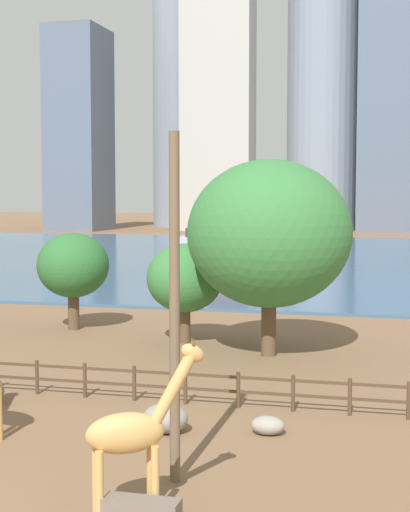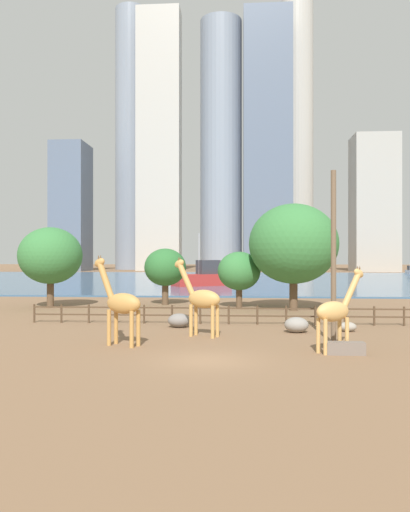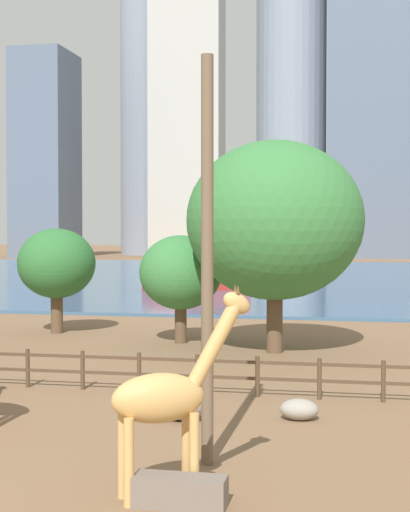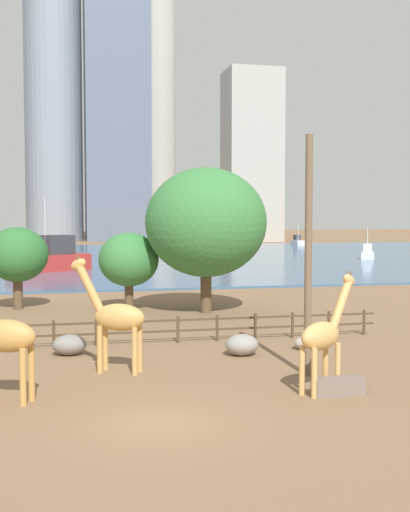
% 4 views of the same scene
% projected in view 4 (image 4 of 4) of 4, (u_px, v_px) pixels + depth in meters
% --- Properties ---
extents(ground_plane, '(400.00, 400.00, 0.00)m').
position_uv_depth(ground_plane, '(82.00, 257.00, 96.91)').
color(ground_plane, brown).
extents(harbor_water, '(180.00, 86.00, 0.20)m').
position_uv_depth(harbor_water, '(83.00, 258.00, 93.98)').
color(harbor_water, '#3D6084').
rests_on(harbor_water, ground).
extents(giraffe_tall, '(3.08, 1.87, 4.66)m').
position_uv_depth(giraffe_tall, '(115.00, 317.00, 25.14)').
color(giraffe_tall, tan).
rests_on(giraffe_tall, ground).
extents(giraffe_companion, '(2.82, 1.94, 4.21)m').
position_uv_depth(giraffe_companion, '(323.00, 335.00, 22.30)').
color(giraffe_companion, tan).
rests_on(giraffe_companion, ground).
extents(giraffe_young, '(3.01, 1.78, 4.75)m').
position_uv_depth(giraffe_young, '(1.00, 335.00, 21.10)').
color(giraffe_young, '#C18C47').
rests_on(giraffe_young, ground).
extents(utility_pole, '(0.28, 0.28, 9.25)m').
position_uv_depth(utility_pole, '(308.00, 256.00, 24.51)').
color(utility_pole, brown).
rests_on(utility_pole, ground).
extents(boulder_near_fence, '(1.50, 1.21, 0.91)m').
position_uv_depth(boulder_near_fence, '(69.00, 345.00, 28.40)').
color(boulder_near_fence, gray).
rests_on(boulder_near_fence, ground).
extents(boulder_by_pole, '(1.09, 0.79, 0.60)m').
position_uv_depth(boulder_by_pole, '(305.00, 343.00, 29.61)').
color(boulder_by_pole, gray).
rests_on(boulder_by_pole, ground).
extents(boulder_small, '(1.47, 1.26, 0.94)m').
position_uv_depth(boulder_small, '(242.00, 345.00, 28.31)').
color(boulder_small, gray).
rests_on(boulder_small, ground).
extents(feeding_trough, '(1.80, 0.60, 0.60)m').
position_uv_depth(feeding_trough, '(338.00, 386.00, 22.03)').
color(feeding_trough, '#72665B').
rests_on(feeding_trough, ground).
extents(enclosure_fence, '(26.12, 0.14, 1.30)m').
position_uv_depth(enclosure_fence, '(120.00, 330.00, 30.55)').
color(enclosure_fence, '#4C3826').
rests_on(enclosure_fence, ground).
extents(tree_left_large, '(4.03, 4.03, 5.45)m').
position_uv_depth(tree_left_large, '(17.00, 255.00, 42.41)').
color(tree_left_large, brown).
rests_on(tree_left_large, ground).
extents(tree_right_tall, '(3.92, 3.92, 5.11)m').
position_uv_depth(tree_right_tall, '(129.00, 260.00, 41.77)').
color(tree_right_tall, brown).
rests_on(tree_right_tall, ground).
extents(tree_left_small, '(7.70, 7.70, 9.24)m').
position_uv_depth(tree_left_small, '(206.00, 223.00, 40.60)').
color(tree_left_small, brown).
rests_on(tree_left_small, ground).
extents(boat_ferry, '(9.28, 7.46, 8.04)m').
position_uv_depth(boat_ferry, '(51.00, 259.00, 70.46)').
color(boat_ferry, '#B22D28').
rests_on(boat_ferry, harbor_water).
extents(boat_tug, '(3.70, 5.18, 4.41)m').
position_uv_depth(boat_tug, '(367.00, 254.00, 90.33)').
color(boat_tug, silver).
rests_on(boat_tug, harbor_water).
extents(boat_barge, '(1.92, 4.91, 4.37)m').
position_uv_depth(boat_barge, '(298.00, 241.00, 136.66)').
color(boat_barge, silver).
rests_on(boat_barge, harbor_water).
extents(skyline_tower_needle, '(14.35, 14.35, 86.22)m').
position_uv_depth(skyline_tower_needle, '(53.00, 70.00, 161.54)').
color(skyline_tower_needle, gray).
rests_on(skyline_tower_needle, ground).
extents(skyline_tower_glass, '(16.17, 14.09, 88.01)m').
position_uv_depth(skyline_tower_glass, '(116.00, 68.00, 163.55)').
color(skyline_tower_glass, slate).
rests_on(skyline_tower_glass, ground).
extents(skyline_block_left, '(13.59, 11.72, 42.78)m').
position_uv_depth(skyline_block_left, '(252.00, 156.00, 161.56)').
color(skyline_block_left, '#ADA89E').
rests_on(skyline_block_left, ground).
extents(skyline_tower_short, '(11.59, 11.59, 99.27)m').
position_uv_depth(skyline_tower_short, '(155.00, 62.00, 179.94)').
color(skyline_tower_short, '#B7B2A8').
rests_on(skyline_tower_short, ground).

